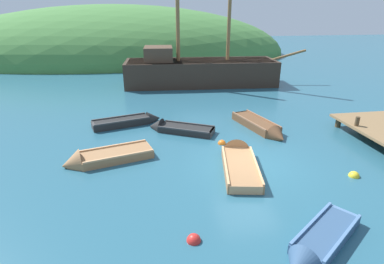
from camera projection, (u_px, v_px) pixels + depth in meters
The scene contains 12 objects.
ground_plane at pixel (249, 164), 12.50m from camera, with size 120.00×120.00×0.00m, color #285B70.
shore_hill at pixel (117, 56), 40.87m from camera, with size 45.15×23.70×12.89m, color #477F3D.
sailing_ship at pixel (199, 75), 25.36m from camera, with size 14.95×4.34×11.93m.
rowboat_outer_left at pixel (261, 128), 15.97m from camera, with size 1.98×4.03×0.97m.
rowboat_center at pixel (238, 161), 12.50m from camera, with size 1.91×4.05×1.20m.
rowboat_portside at pixel (130, 122), 16.76m from camera, with size 3.82×1.90×0.86m.
rowboat_near_dock at pixel (101, 159), 12.69m from camera, with size 3.81×2.13×1.17m.
rowboat_far at pixel (318, 245), 8.11m from camera, with size 3.13×2.64×0.89m.
rowboat_outer_right at pixel (176, 129), 15.86m from camera, with size 3.53×2.49×0.98m.
buoy_yellow at pixel (354, 176), 11.60m from camera, with size 0.40×0.40×0.40m, color yellow.
buoy_red at pixel (194, 241), 8.38m from camera, with size 0.40×0.40×0.40m, color red.
buoy_orange at pixel (222, 144), 14.40m from camera, with size 0.38×0.38×0.38m, color orange.
Camera 1 is at (-4.00, -10.61, 5.89)m, focal length 28.73 mm.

